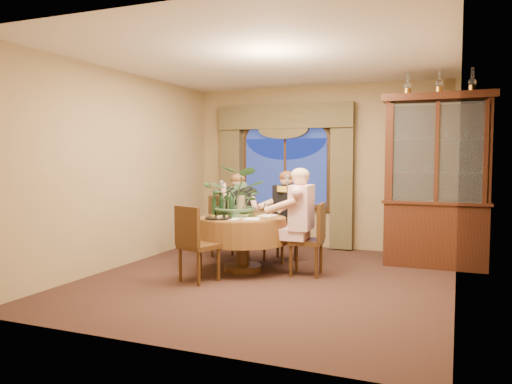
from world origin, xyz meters
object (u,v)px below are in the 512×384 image
at_px(chair_front_left, 199,244).
at_px(oil_lamp_left, 407,84).
at_px(chair_back, 225,228).
at_px(oil_lamp_center, 439,82).
at_px(dining_table, 243,244).
at_px(chair_back_right, 280,229).
at_px(china_cabinet, 437,181).
at_px(person_back, 238,216).
at_px(wine_bottle_0, 230,204).
at_px(wine_bottle_2, 231,205).
at_px(person_pink, 302,222).
at_px(stoneware_vase, 241,206).
at_px(wine_bottle_4, 228,203).
at_px(wine_bottle_5, 223,204).
at_px(chair_right, 306,239).
at_px(centerpiece_plant, 238,174).
at_px(wine_bottle_3, 214,205).
at_px(olive_bowl, 243,216).
at_px(oil_lamp_right, 472,80).
at_px(person_scarf, 288,217).
at_px(wine_bottle_1, 221,204).

bearing_deg(chair_front_left, oil_lamp_left, 60.86).
bearing_deg(chair_back, oil_lamp_center, 149.94).
relative_size(dining_table, chair_back_right, 1.34).
distance_m(dining_table, china_cabinet, 2.91).
relative_size(chair_front_left, person_back, 0.72).
bearing_deg(wine_bottle_0, chair_back_right, 56.86).
relative_size(chair_back, wine_bottle_2, 2.91).
height_order(person_pink, stoneware_vase, person_pink).
relative_size(person_pink, wine_bottle_0, 4.35).
bearing_deg(chair_back_right, wine_bottle_4, 67.98).
bearing_deg(wine_bottle_2, wine_bottle_5, 143.14).
relative_size(chair_right, wine_bottle_0, 2.91).
height_order(dining_table, china_cabinet, china_cabinet).
bearing_deg(centerpiece_plant, wine_bottle_4, 162.46).
distance_m(oil_lamp_left, wine_bottle_0, 3.09).
bearing_deg(china_cabinet, wine_bottle_3, -153.77).
height_order(chair_back, olive_bowl, chair_back).
relative_size(chair_right, person_pink, 0.67).
bearing_deg(wine_bottle_0, china_cabinet, 24.51).
distance_m(stoneware_vase, centerpiece_plant, 0.45).
relative_size(oil_lamp_right, person_back, 0.26).
xyz_separation_m(oil_lamp_right, wine_bottle_2, (-3.04, -1.35, -1.72)).
bearing_deg(person_scarf, centerpiece_plant, 80.49).
relative_size(person_back, wine_bottle_5, 4.01).
bearing_deg(wine_bottle_2, china_cabinet, 27.41).
bearing_deg(centerpiece_plant, wine_bottle_1, -154.98).
bearing_deg(oil_lamp_center, wine_bottle_4, -157.40).
distance_m(oil_lamp_center, wine_bottle_1, 3.53).
height_order(stoneware_vase, centerpiece_plant, centerpiece_plant).
xyz_separation_m(dining_table, wine_bottle_0, (-0.23, 0.07, 0.54)).
bearing_deg(oil_lamp_right, wine_bottle_2, -156.00).
height_order(chair_back, wine_bottle_1, wine_bottle_1).
xyz_separation_m(wine_bottle_3, wine_bottle_4, (0.09, 0.26, 0.00)).
bearing_deg(wine_bottle_1, wine_bottle_3, -122.74).
bearing_deg(wine_bottle_2, person_pink, 5.89).
height_order(stoneware_vase, wine_bottle_5, wine_bottle_5).
bearing_deg(chair_back, wine_bottle_2, 79.99).
relative_size(oil_lamp_center, wine_bottle_3, 1.03).
xyz_separation_m(oil_lamp_right, wine_bottle_4, (-3.19, -1.15, -1.72)).
height_order(chair_front_left, wine_bottle_4, wine_bottle_4).
relative_size(dining_table, wine_bottle_4, 3.90).
distance_m(oil_lamp_center, person_back, 3.52).
xyz_separation_m(oil_lamp_center, wine_bottle_2, (-2.61, -1.35, -1.72)).
relative_size(person_scarf, wine_bottle_1, 4.17).
bearing_deg(wine_bottle_0, oil_lamp_left, 28.48).
height_order(person_pink, wine_bottle_0, person_pink).
bearing_deg(stoneware_vase, person_pink, -4.42).
distance_m(oil_lamp_left, oil_lamp_right, 0.86).
xyz_separation_m(person_back, wine_bottle_3, (0.02, -0.84, 0.25)).
distance_m(oil_lamp_right, wine_bottle_4, 3.80).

